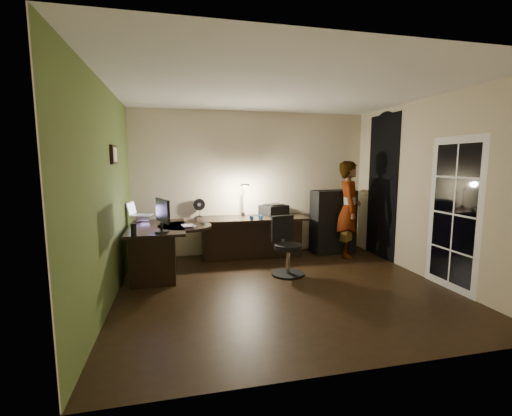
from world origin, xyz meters
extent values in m
cube|color=black|center=(0.00, 0.00, -0.01)|extent=(4.50, 4.00, 0.01)
cube|color=silver|center=(0.00, 0.00, 2.71)|extent=(4.50, 4.00, 0.01)
cube|color=beige|center=(0.00, 2.00, 1.35)|extent=(4.50, 0.01, 2.70)
cube|color=beige|center=(0.00, -2.00, 1.35)|extent=(4.50, 0.01, 2.70)
cube|color=beige|center=(-2.25, 0.00, 1.35)|extent=(0.01, 4.00, 2.70)
cube|color=beige|center=(2.25, 0.00, 1.35)|extent=(0.01, 4.00, 2.70)
cube|color=#4C622A|center=(-2.24, 0.00, 1.35)|extent=(0.00, 4.00, 2.70)
cube|color=black|center=(2.24, 1.15, 1.30)|extent=(0.01, 0.90, 2.60)
cube|color=white|center=(2.24, -0.55, 1.05)|extent=(0.02, 0.92, 2.10)
cube|color=black|center=(-2.22, 0.45, 1.85)|extent=(0.04, 0.30, 0.25)
cube|color=black|center=(-1.73, 0.93, 0.39)|extent=(0.83, 1.35, 0.78)
cube|color=black|center=(-0.09, 1.63, 0.38)|extent=(2.01, 0.74, 0.75)
cube|color=black|center=(1.51, 1.62, 0.61)|extent=(0.83, 0.44, 1.22)
cube|color=silver|center=(-2.00, 1.46, 0.84)|extent=(0.24, 0.21, 0.09)
cube|color=silver|center=(-2.00, 1.46, 0.99)|extent=(0.40, 0.38, 0.23)
cube|color=black|center=(-1.64, 0.41, 0.96)|extent=(0.27, 0.51, 0.33)
ellipsoid|color=silver|center=(-1.19, 0.65, 0.81)|extent=(0.08, 0.11, 0.04)
cube|color=black|center=(-1.03, 0.96, 0.80)|extent=(0.11, 0.15, 0.01)
cube|color=black|center=(-1.32, 0.92, 0.80)|extent=(0.04, 0.13, 0.01)
cylinder|color=black|center=(-1.97, 0.12, 0.89)|extent=(0.08, 0.08, 0.18)
cube|color=silver|center=(-1.27, 0.79, 0.80)|extent=(0.21, 0.26, 0.01)
cube|color=black|center=(-1.03, 1.92, 0.92)|extent=(0.23, 0.14, 0.34)
cube|color=navy|center=(-0.08, 1.34, 0.80)|extent=(0.22, 0.17, 0.10)
cube|color=black|center=(0.37, 1.80, 0.86)|extent=(0.58, 0.53, 0.21)
cube|color=black|center=(-0.22, 1.83, 1.08)|extent=(0.16, 0.30, 0.65)
cube|color=black|center=(0.24, 0.52, 0.46)|extent=(0.58, 0.58, 0.91)
imported|color=#D8A88C|center=(1.67, 1.30, 0.89)|extent=(0.65, 0.75, 1.77)
camera|label=1|loc=(-1.40, -4.42, 1.75)|focal=24.00mm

